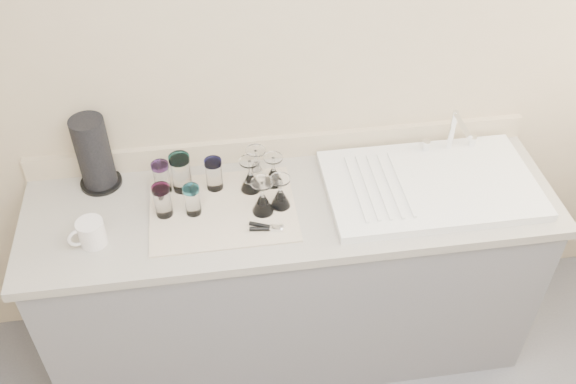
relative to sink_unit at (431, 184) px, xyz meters
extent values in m
cube|color=tan|center=(-0.55, 0.30, 0.33)|extent=(3.50, 0.04, 2.50)
cube|color=slate|center=(-0.55, 0.00, -0.49)|extent=(2.00, 0.60, 0.86)
cube|color=gray|center=(-0.55, 0.00, -0.04)|extent=(2.06, 0.62, 0.04)
cube|color=white|center=(0.00, 0.00, 0.00)|extent=(0.82, 0.50, 0.03)
cylinder|color=silver|center=(0.14, 0.20, 0.11)|extent=(0.02, 0.02, 0.18)
cylinder|color=silver|center=(0.14, 0.12, 0.19)|extent=(0.02, 0.16, 0.02)
cylinder|color=silver|center=(0.04, 0.20, 0.04)|extent=(0.03, 0.03, 0.04)
cylinder|color=silver|center=(0.24, 0.20, 0.04)|extent=(0.03, 0.03, 0.04)
cube|color=silver|center=(-0.82, -0.01, -0.02)|extent=(0.55, 0.42, 0.01)
cylinder|color=white|center=(-1.04, 0.13, 0.05)|extent=(0.06, 0.06, 0.12)
cylinder|color=#693595|center=(-1.04, 0.13, 0.11)|extent=(0.07, 0.07, 0.02)
cylinder|color=white|center=(-0.97, 0.13, 0.06)|extent=(0.08, 0.08, 0.14)
cylinder|color=teal|center=(-0.97, 0.13, 0.14)|extent=(0.08, 0.08, 0.02)
cylinder|color=white|center=(-0.84, 0.12, 0.05)|extent=(0.06, 0.06, 0.12)
cylinder|color=#292FBC|center=(-0.84, 0.12, 0.12)|extent=(0.07, 0.07, 0.02)
cylinder|color=white|center=(-1.04, -0.01, 0.05)|extent=(0.06, 0.06, 0.12)
cylinder|color=#C72689|center=(-1.04, -0.01, 0.11)|extent=(0.07, 0.07, 0.02)
cylinder|color=white|center=(-0.93, -0.01, 0.04)|extent=(0.06, 0.06, 0.11)
cylinder|color=#31B5CF|center=(-0.93, -0.01, 0.10)|extent=(0.06, 0.06, 0.02)
cone|color=white|center=(-0.70, 0.09, 0.03)|extent=(0.08, 0.08, 0.08)
cylinder|color=white|center=(-0.70, 0.09, 0.09)|extent=(0.01, 0.01, 0.06)
cylinder|color=white|center=(-0.70, 0.09, 0.13)|extent=(0.08, 0.08, 0.01)
cone|color=white|center=(-0.61, 0.11, 0.02)|extent=(0.07, 0.07, 0.07)
cylinder|color=white|center=(-0.61, 0.11, 0.09)|extent=(0.01, 0.01, 0.06)
cylinder|color=white|center=(-0.61, 0.11, 0.12)|extent=(0.07, 0.07, 0.01)
cone|color=white|center=(-0.67, -0.04, 0.03)|extent=(0.08, 0.08, 0.08)
cylinder|color=white|center=(-0.67, -0.04, 0.10)|extent=(0.01, 0.01, 0.06)
cylinder|color=white|center=(-0.67, -0.04, 0.13)|extent=(0.08, 0.08, 0.01)
cone|color=white|center=(-0.60, -0.02, 0.02)|extent=(0.08, 0.08, 0.07)
cylinder|color=white|center=(-0.60, -0.02, 0.09)|extent=(0.01, 0.01, 0.06)
cylinder|color=white|center=(-0.60, -0.02, 0.12)|extent=(0.08, 0.08, 0.01)
cone|color=white|center=(-0.67, 0.15, 0.03)|extent=(0.08, 0.08, 0.07)
cylinder|color=white|center=(-0.67, 0.15, 0.09)|extent=(0.01, 0.01, 0.06)
cylinder|color=white|center=(-0.67, 0.15, 0.12)|extent=(0.08, 0.08, 0.01)
cube|color=silver|center=(-0.63, -0.15, 0.00)|extent=(0.05, 0.04, 0.02)
cylinder|color=black|center=(-0.68, -0.15, 0.00)|extent=(0.10, 0.03, 0.02)
cylinder|color=black|center=(-0.68, -0.13, 0.00)|extent=(0.10, 0.05, 0.02)
cylinder|color=silver|center=(-1.29, -0.11, 0.03)|extent=(0.13, 0.13, 0.10)
torus|color=silver|center=(-1.34, -0.13, 0.03)|extent=(0.07, 0.04, 0.08)
cylinder|color=black|center=(-1.29, 0.22, -0.01)|extent=(0.16, 0.16, 0.01)
cylinder|color=black|center=(-1.29, 0.22, 0.14)|extent=(0.13, 0.13, 0.29)
camera|label=1|loc=(-0.83, -1.79, 1.67)|focal=40.00mm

